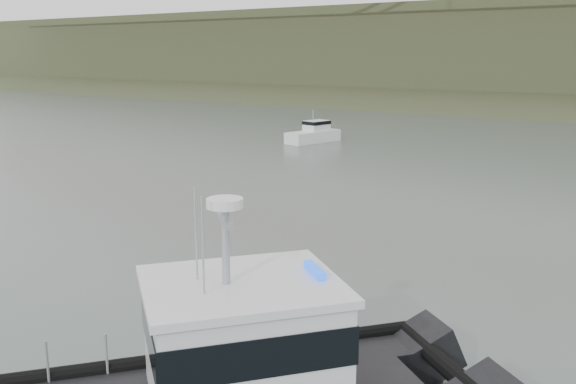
% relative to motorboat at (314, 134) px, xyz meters
% --- Properties ---
extents(ground, '(400.00, 400.00, 0.00)m').
position_rel_motorboat_xyz_m(ground, '(17.51, -38.88, -0.81)').
color(ground, '#46534D').
rests_on(ground, ground).
extents(motorboat, '(3.05, 6.14, 3.23)m').
position_rel_motorboat_xyz_m(motorboat, '(0.00, 0.00, 0.00)').
color(motorboat, white).
rests_on(motorboat, ground).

